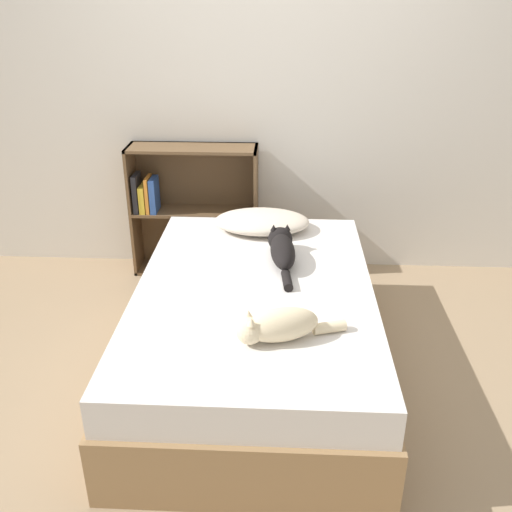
{
  "coord_description": "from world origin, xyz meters",
  "views": [
    {
      "loc": [
        0.13,
        -2.5,
        1.89
      ],
      "look_at": [
        0.0,
        0.14,
        0.61
      ],
      "focal_mm": 40.0,
      "sensor_mm": 36.0,
      "label": 1
    }
  ],
  "objects_px": {
    "bed": "(255,329)",
    "bookshelf": "(190,207)",
    "pillow": "(262,221)",
    "cat_light": "(277,326)",
    "cat_dark": "(282,249)"
  },
  "relations": [
    {
      "from": "cat_dark",
      "to": "bed",
      "type": "bearing_deg",
      "value": 150.72
    },
    {
      "from": "cat_light",
      "to": "cat_dark",
      "type": "height_order",
      "value": "cat_dark"
    },
    {
      "from": "bed",
      "to": "bookshelf",
      "type": "xyz_separation_m",
      "value": [
        -0.51,
        1.2,
        0.22
      ]
    },
    {
      "from": "bed",
      "to": "pillow",
      "type": "height_order",
      "value": "pillow"
    },
    {
      "from": "bookshelf",
      "to": "cat_light",
      "type": "bearing_deg",
      "value": -69.21
    },
    {
      "from": "cat_light",
      "to": "cat_dark",
      "type": "bearing_deg",
      "value": -108.52
    },
    {
      "from": "pillow",
      "to": "bookshelf",
      "type": "height_order",
      "value": "bookshelf"
    },
    {
      "from": "pillow",
      "to": "cat_light",
      "type": "xyz_separation_m",
      "value": [
        0.11,
        -1.19,
        0.01
      ]
    },
    {
      "from": "pillow",
      "to": "cat_light",
      "type": "distance_m",
      "value": 1.19
    },
    {
      "from": "pillow",
      "to": "cat_dark",
      "type": "height_order",
      "value": "cat_dark"
    },
    {
      "from": "cat_dark",
      "to": "bookshelf",
      "type": "xyz_separation_m",
      "value": [
        -0.65,
        0.89,
        -0.11
      ]
    },
    {
      "from": "bed",
      "to": "cat_light",
      "type": "height_order",
      "value": "cat_light"
    },
    {
      "from": "cat_light",
      "to": "cat_dark",
      "type": "relative_size",
      "value": 0.86
    },
    {
      "from": "bed",
      "to": "cat_dark",
      "type": "xyz_separation_m",
      "value": [
        0.13,
        0.31,
        0.33
      ]
    },
    {
      "from": "pillow",
      "to": "cat_light",
      "type": "relative_size",
      "value": 1.22
    }
  ]
}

